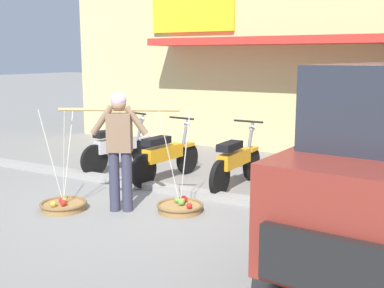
{
  "coord_description": "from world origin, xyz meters",
  "views": [
    {
      "loc": [
        3.82,
        -5.7,
        2.17
      ],
      "look_at": [
        0.25,
        0.6,
        0.85
      ],
      "focal_mm": 44.91,
      "sensor_mm": 36.0,
      "label": 1
    }
  ],
  "objects_px": {
    "fruit_basket_right_side": "(180,206)",
    "motorcycle_second_in_row": "(165,156)",
    "fruit_vendor": "(120,143)",
    "fruit_basket_left_side": "(63,205)",
    "motorcycle_third_in_row": "(236,161)",
    "motorcycle_nearest_shop": "(118,147)",
    "wooden_crate": "(288,164)"
  },
  "relations": [
    {
      "from": "fruit_vendor",
      "to": "motorcycle_third_in_row",
      "type": "relative_size",
      "value": 0.93
    },
    {
      "from": "motorcycle_nearest_shop",
      "to": "wooden_crate",
      "type": "bearing_deg",
      "value": 26.23
    },
    {
      "from": "fruit_basket_right_side",
      "to": "motorcycle_second_in_row",
      "type": "xyz_separation_m",
      "value": [
        -1.11,
        1.35,
        0.38
      ]
    },
    {
      "from": "fruit_basket_left_side",
      "to": "motorcycle_third_in_row",
      "type": "height_order",
      "value": "fruit_basket_left_side"
    },
    {
      "from": "motorcycle_nearest_shop",
      "to": "wooden_crate",
      "type": "relative_size",
      "value": 4.09
    },
    {
      "from": "motorcycle_second_in_row",
      "to": "motorcycle_third_in_row",
      "type": "bearing_deg",
      "value": 8.16
    },
    {
      "from": "fruit_vendor",
      "to": "fruit_basket_left_side",
      "type": "xyz_separation_m",
      "value": [
        -0.75,
        -0.38,
        -0.9
      ]
    },
    {
      "from": "fruit_basket_left_side",
      "to": "motorcycle_second_in_row",
      "type": "relative_size",
      "value": 0.8
    },
    {
      "from": "motorcycle_third_in_row",
      "to": "fruit_vendor",
      "type": "bearing_deg",
      "value": -115.42
    },
    {
      "from": "fruit_basket_right_side",
      "to": "motorcycle_second_in_row",
      "type": "bearing_deg",
      "value": 129.4
    },
    {
      "from": "fruit_vendor",
      "to": "motorcycle_second_in_row",
      "type": "xyz_separation_m",
      "value": [
        -0.36,
        1.74,
        -0.52
      ]
    },
    {
      "from": "motorcycle_second_in_row",
      "to": "wooden_crate",
      "type": "bearing_deg",
      "value": 44.54
    },
    {
      "from": "fruit_basket_left_side",
      "to": "motorcycle_third_in_row",
      "type": "relative_size",
      "value": 0.8
    },
    {
      "from": "fruit_basket_left_side",
      "to": "motorcycle_second_in_row",
      "type": "bearing_deg",
      "value": 79.72
    },
    {
      "from": "motorcycle_nearest_shop",
      "to": "motorcycle_third_in_row",
      "type": "distance_m",
      "value": 2.5
    },
    {
      "from": "motorcycle_second_in_row",
      "to": "fruit_basket_left_side",
      "type": "bearing_deg",
      "value": -100.28
    },
    {
      "from": "fruit_basket_right_side",
      "to": "wooden_crate",
      "type": "bearing_deg",
      "value": 79.06
    },
    {
      "from": "fruit_vendor",
      "to": "motorcycle_nearest_shop",
      "type": "distance_m",
      "value": 2.58
    },
    {
      "from": "fruit_basket_left_side",
      "to": "wooden_crate",
      "type": "height_order",
      "value": "fruit_basket_left_side"
    },
    {
      "from": "motorcycle_third_in_row",
      "to": "motorcycle_nearest_shop",
      "type": "bearing_deg",
      "value": 178.89
    },
    {
      "from": "motorcycle_third_in_row",
      "to": "wooden_crate",
      "type": "bearing_deg",
      "value": 74.19
    },
    {
      "from": "motorcycle_nearest_shop",
      "to": "motorcycle_third_in_row",
      "type": "bearing_deg",
      "value": -1.11
    },
    {
      "from": "motorcycle_second_in_row",
      "to": "wooden_crate",
      "type": "xyz_separation_m",
      "value": [
        1.7,
        1.67,
        -0.29
      ]
    },
    {
      "from": "fruit_vendor",
      "to": "fruit_basket_left_side",
      "type": "height_order",
      "value": "fruit_vendor"
    },
    {
      "from": "fruit_basket_left_side",
      "to": "motorcycle_third_in_row",
      "type": "distance_m",
      "value": 2.87
    },
    {
      "from": "fruit_basket_left_side",
      "to": "motorcycle_nearest_shop",
      "type": "relative_size",
      "value": 0.81
    },
    {
      "from": "wooden_crate",
      "to": "motorcycle_second_in_row",
      "type": "bearing_deg",
      "value": -135.46
    },
    {
      "from": "fruit_vendor",
      "to": "fruit_basket_right_side",
      "type": "relative_size",
      "value": 1.17
    },
    {
      "from": "motorcycle_nearest_shop",
      "to": "motorcycle_second_in_row",
      "type": "height_order",
      "value": "same"
    },
    {
      "from": "fruit_vendor",
      "to": "motorcycle_second_in_row",
      "type": "relative_size",
      "value": 0.93
    },
    {
      "from": "fruit_basket_left_side",
      "to": "motorcycle_second_in_row",
      "type": "height_order",
      "value": "fruit_basket_left_side"
    },
    {
      "from": "fruit_basket_left_side",
      "to": "wooden_crate",
      "type": "bearing_deg",
      "value": 61.23
    }
  ]
}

